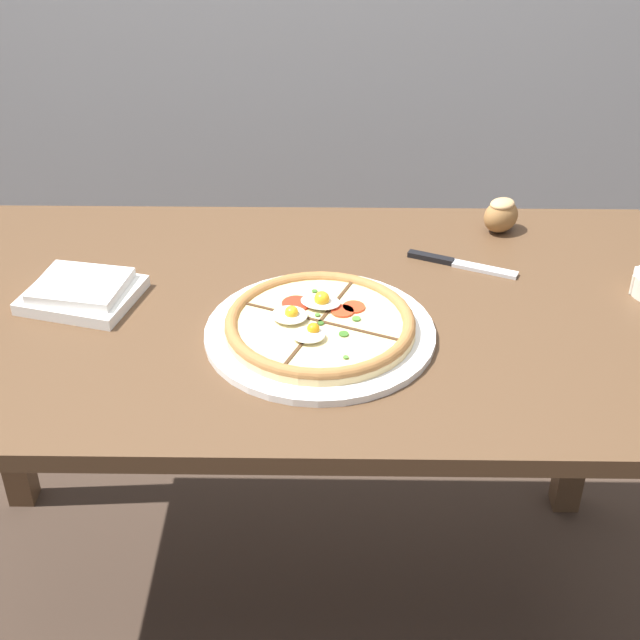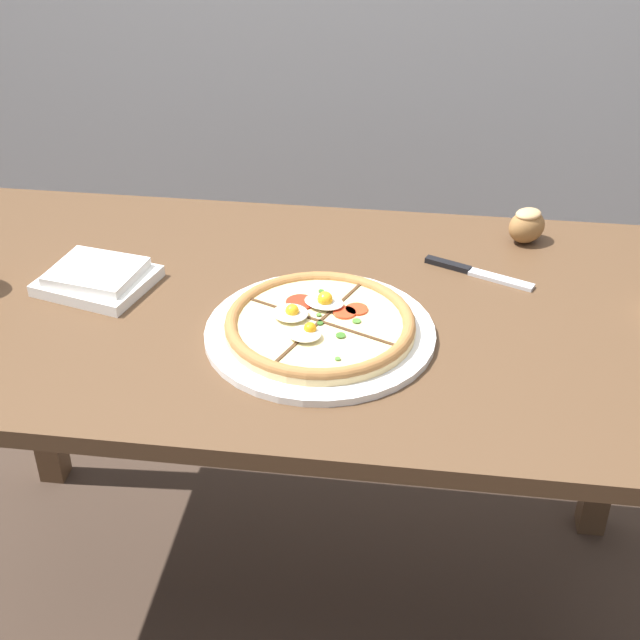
% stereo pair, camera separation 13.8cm
% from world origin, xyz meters
% --- Properties ---
extents(ground_plane, '(12.00, 12.00, 0.00)m').
position_xyz_m(ground_plane, '(0.00, 0.00, 0.00)').
color(ground_plane, '#3D2D23').
extents(dining_table, '(1.41, 0.75, 0.76)m').
position_xyz_m(dining_table, '(0.00, 0.00, 0.65)').
color(dining_table, '#513823').
rests_on(dining_table, ground_plane).
extents(pizza, '(0.36, 0.36, 0.05)m').
position_xyz_m(pizza, '(0.07, -0.09, 0.78)').
color(pizza, white).
rests_on(pizza, dining_table).
extents(napkin_folded, '(0.21, 0.19, 0.04)m').
position_xyz_m(napkin_folded, '(-0.33, 0.01, 0.78)').
color(napkin_folded, silver).
rests_on(napkin_folded, dining_table).
extents(bread_piece_mid, '(0.09, 0.09, 0.07)m').
position_xyz_m(bread_piece_mid, '(0.41, 0.28, 0.80)').
color(bread_piece_mid, olive).
rests_on(bread_piece_mid, dining_table).
extents(knife_main, '(0.19, 0.09, 0.01)m').
position_xyz_m(knife_main, '(0.32, 0.14, 0.77)').
color(knife_main, silver).
rests_on(knife_main, dining_table).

